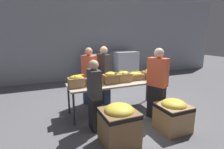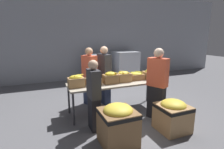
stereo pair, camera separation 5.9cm
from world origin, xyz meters
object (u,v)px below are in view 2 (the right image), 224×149
at_px(donation_bin_0, 118,123).
at_px(donation_bin_1, 173,114).
at_px(banana_box_2, 111,78).
at_px(banana_box_1, 93,80).
at_px(volunteer_2, 104,76).
at_px(pallet_stack_1, 96,68).
at_px(volunteer_3, 94,96).
at_px(banana_box_5, 150,74).
at_px(sorting_table, 116,84).
at_px(volunteer_1, 157,85).
at_px(banana_box_4, 136,76).
at_px(banana_box_0, 76,81).
at_px(pallet_stack_0, 125,65).
at_px(banana_box_3, 124,76).
at_px(volunteer_0, 90,77).

distance_m(donation_bin_0, donation_bin_1, 1.29).
bearing_deg(donation_bin_0, banana_box_2, 73.83).
xyz_separation_m(banana_box_1, volunteer_2, (0.55, 0.72, -0.07)).
bearing_deg(pallet_stack_1, volunteer_3, -107.78).
relative_size(banana_box_5, volunteer_3, 0.24).
bearing_deg(donation_bin_1, donation_bin_0, -180.00).
height_order(sorting_table, banana_box_5, banana_box_5).
bearing_deg(sorting_table, volunteer_1, -44.84).
xyz_separation_m(volunteer_1, donation_bin_1, (-0.03, -0.63, -0.50)).
distance_m(banana_box_4, pallet_stack_1, 3.17).
height_order(banana_box_4, pallet_stack_1, pallet_stack_1).
distance_m(banana_box_4, donation_bin_0, 1.95).
bearing_deg(volunteer_1, banana_box_0, 43.34).
height_order(pallet_stack_0, pallet_stack_1, pallet_stack_0).
xyz_separation_m(banana_box_0, volunteer_3, (0.25, -0.65, -0.20)).
distance_m(banana_box_3, donation_bin_1, 1.58).
relative_size(banana_box_1, pallet_stack_1, 0.30).
bearing_deg(sorting_table, banana_box_1, -178.25).
distance_m(donation_bin_1, pallet_stack_0, 4.80).
height_order(banana_box_2, banana_box_5, banana_box_2).
xyz_separation_m(sorting_table, donation_bin_1, (0.72, -1.38, -0.39)).
height_order(banana_box_4, banana_box_5, banana_box_5).
height_order(banana_box_2, volunteer_1, volunteer_1).
relative_size(banana_box_4, pallet_stack_1, 0.30).
bearing_deg(banana_box_3, volunteer_2, 113.44).
xyz_separation_m(banana_box_1, pallet_stack_0, (2.52, 3.29, -0.29)).
bearing_deg(banana_box_3, volunteer_1, -54.26).
relative_size(sorting_table, banana_box_1, 6.82).
bearing_deg(volunteer_3, banana_box_2, -45.58).
height_order(banana_box_0, volunteer_3, volunteer_3).
height_order(volunteer_3, donation_bin_0, volunteer_3).
relative_size(banana_box_0, volunteer_2, 0.23).
height_order(banana_box_2, pallet_stack_0, pallet_stack_0).
distance_m(banana_box_0, banana_box_3, 1.29).
bearing_deg(pallet_stack_0, banana_box_1, -127.44).
height_order(sorting_table, banana_box_3, banana_box_3).
distance_m(sorting_table, banana_box_5, 1.07).
distance_m(banana_box_5, volunteer_2, 1.34).
height_order(volunteer_3, pallet_stack_1, volunteer_3).
bearing_deg(banana_box_1, banana_box_2, -3.74).
xyz_separation_m(banana_box_4, banana_box_5, (0.41, -0.05, 0.02)).
xyz_separation_m(banana_box_4, pallet_stack_1, (-0.22, 3.14, -0.31)).
bearing_deg(banana_box_3, banana_box_0, -178.24).
bearing_deg(volunteer_2, banana_box_2, -18.25).
distance_m(banana_box_0, volunteer_3, 0.72).
distance_m(volunteer_0, volunteer_3, 1.47).
distance_m(banana_box_2, pallet_stack_1, 3.34).
bearing_deg(banana_box_1, banana_box_3, 1.43).
distance_m(banana_box_0, banana_box_1, 0.43).
distance_m(banana_box_5, donation_bin_0, 2.21).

